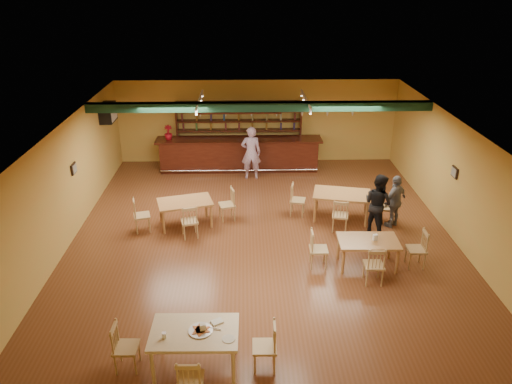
{
  "coord_description": "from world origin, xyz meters",
  "views": [
    {
      "loc": [
        -0.46,
        -10.98,
        6.4
      ],
      "look_at": [
        -0.17,
        0.6,
        1.15
      ],
      "focal_mm": 34.0,
      "sensor_mm": 36.0,
      "label": 1
    }
  ],
  "objects_px": {
    "bar_counter": "(239,154)",
    "dining_table_a": "(186,213)",
    "dining_table_d": "(367,253)",
    "patron_right_a": "(378,204)",
    "patron_bar": "(251,153)",
    "near_table": "(196,349)",
    "dining_table_b": "(341,206)"
  },
  "relations": [
    {
      "from": "bar_counter",
      "to": "dining_table_a",
      "type": "relative_size",
      "value": 3.99
    },
    {
      "from": "dining_table_d",
      "to": "patron_right_a",
      "type": "distance_m",
      "value": 1.86
    },
    {
      "from": "dining_table_a",
      "to": "patron_bar",
      "type": "distance_m",
      "value": 3.86
    },
    {
      "from": "near_table",
      "to": "patron_bar",
      "type": "height_order",
      "value": "patron_bar"
    },
    {
      "from": "dining_table_d",
      "to": "near_table",
      "type": "height_order",
      "value": "near_table"
    },
    {
      "from": "dining_table_a",
      "to": "near_table",
      "type": "relative_size",
      "value": 0.96
    },
    {
      "from": "bar_counter",
      "to": "patron_bar",
      "type": "distance_m",
      "value": 0.98
    },
    {
      "from": "near_table",
      "to": "patron_bar",
      "type": "relative_size",
      "value": 0.83
    },
    {
      "from": "bar_counter",
      "to": "near_table",
      "type": "bearing_deg",
      "value": -94.22
    },
    {
      "from": "patron_bar",
      "to": "bar_counter",
      "type": "bearing_deg",
      "value": -65.68
    },
    {
      "from": "patron_right_a",
      "to": "dining_table_a",
      "type": "bearing_deg",
      "value": 46.79
    },
    {
      "from": "bar_counter",
      "to": "dining_table_a",
      "type": "height_order",
      "value": "bar_counter"
    },
    {
      "from": "dining_table_d",
      "to": "near_table",
      "type": "relative_size",
      "value": 0.93
    },
    {
      "from": "dining_table_b",
      "to": "patron_bar",
      "type": "xyz_separation_m",
      "value": [
        -2.5,
        3.05,
        0.52
      ]
    },
    {
      "from": "dining_table_d",
      "to": "bar_counter",
      "type": "bearing_deg",
      "value": 117.09
    },
    {
      "from": "near_table",
      "to": "patron_right_a",
      "type": "relative_size",
      "value": 0.91
    },
    {
      "from": "dining_table_d",
      "to": "patron_bar",
      "type": "relative_size",
      "value": 0.77
    },
    {
      "from": "dining_table_b",
      "to": "dining_table_d",
      "type": "height_order",
      "value": "dining_table_b"
    },
    {
      "from": "dining_table_b",
      "to": "patron_bar",
      "type": "height_order",
      "value": "patron_bar"
    },
    {
      "from": "bar_counter",
      "to": "patron_right_a",
      "type": "bearing_deg",
      "value": -51.66
    },
    {
      "from": "patron_bar",
      "to": "patron_right_a",
      "type": "height_order",
      "value": "patron_bar"
    },
    {
      "from": "bar_counter",
      "to": "dining_table_d",
      "type": "bearing_deg",
      "value": -64.26
    },
    {
      "from": "dining_table_b",
      "to": "near_table",
      "type": "bearing_deg",
      "value": -110.13
    },
    {
      "from": "dining_table_a",
      "to": "near_table",
      "type": "height_order",
      "value": "near_table"
    },
    {
      "from": "patron_bar",
      "to": "patron_right_a",
      "type": "xyz_separation_m",
      "value": [
        3.3,
        -3.85,
        -0.08
      ]
    },
    {
      "from": "patron_bar",
      "to": "near_table",
      "type": "bearing_deg",
      "value": 80.94
    },
    {
      "from": "near_table",
      "to": "patron_right_a",
      "type": "xyz_separation_m",
      "value": [
        4.4,
        4.86,
        0.43
      ]
    },
    {
      "from": "dining_table_a",
      "to": "dining_table_d",
      "type": "distance_m",
      "value": 5.03
    },
    {
      "from": "dining_table_b",
      "to": "patron_bar",
      "type": "distance_m",
      "value": 3.98
    },
    {
      "from": "dining_table_a",
      "to": "bar_counter",
      "type": "bearing_deg",
      "value": 55.76
    },
    {
      "from": "patron_right_a",
      "to": "dining_table_d",
      "type": "bearing_deg",
      "value": 121.77
    },
    {
      "from": "dining_table_b",
      "to": "near_table",
      "type": "height_order",
      "value": "near_table"
    }
  ]
}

